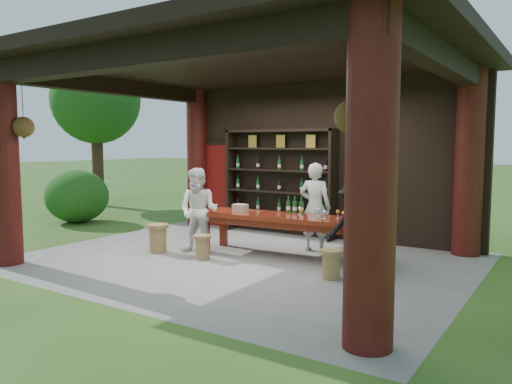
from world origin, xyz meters
The scene contains 15 objects.
ground centered at (0.00, 0.00, 0.00)m, with size 90.00×90.00×0.00m, color #2D5119.
pavilion centered at (-0.01, 0.43, 2.13)m, with size 7.50×6.00×3.60m.
wine_shelf centered at (-0.73, 2.45, 1.16)m, with size 2.64×0.40×2.32m.
tasting_table centered at (0.46, 0.60, 0.63)m, with size 3.23×1.05×0.75m.
stool_near_left centered at (-0.63, -0.36, 0.23)m, with size 0.32×0.32×0.43m.
stool_near_right centered at (1.79, -0.29, 0.23)m, with size 0.33×0.33×0.44m.
stool_far_left centered at (-1.66, -0.38, 0.28)m, with size 0.40×0.40×0.53m.
host centered at (0.72, 1.31, 0.83)m, with size 0.61×0.40×1.66m, color silver.
guest_woman centered at (-0.99, 0.00, 0.78)m, with size 0.76×0.59×1.57m, color white.
guest_man centered at (2.02, 0.05, 0.73)m, with size 0.95×0.54×1.47m, color black.
table_bottles centered at (0.50, 0.93, 0.90)m, with size 0.37×0.11×0.31m.
table_glasses centered at (1.14, 0.67, 0.82)m, with size 0.95×0.29×0.15m.
napkin_basket centered at (-0.43, 0.53, 0.82)m, with size 0.26×0.18×0.14m, color #BF6672.
shrubs centered at (2.83, 1.37, 0.55)m, with size 14.84×8.51×1.36m.
trees centered at (3.70, 1.09, 3.37)m, with size 20.84×8.91×4.80m.
Camera 1 is at (4.84, -6.99, 2.01)m, focal length 35.00 mm.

